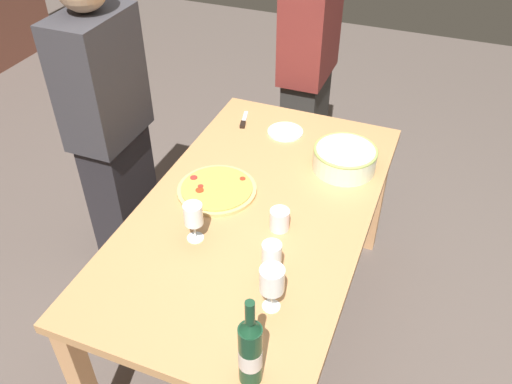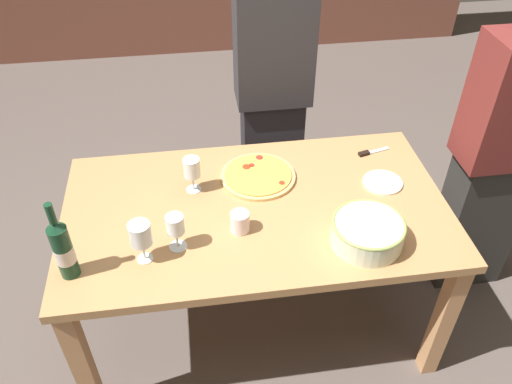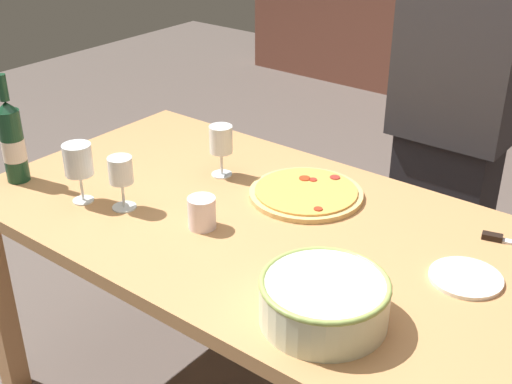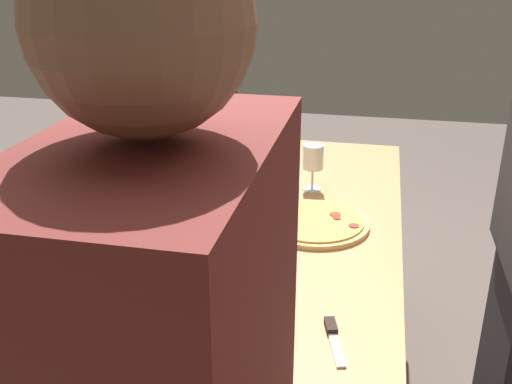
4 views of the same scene
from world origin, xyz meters
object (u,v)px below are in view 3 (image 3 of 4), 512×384
at_px(wine_glass_far_left, 121,172).
at_px(person_guest_left, 452,130).
at_px(dining_table, 256,246).
at_px(wine_glass_near_pizza, 78,162).
at_px(pizza, 306,193).
at_px(pizza_knife, 505,240).
at_px(wine_bottle, 12,141).
at_px(serving_bowl, 324,299).
at_px(cup_amber, 202,213).
at_px(wine_glass_by_bottle, 221,142).
at_px(side_plate, 466,278).

height_order(wine_glass_far_left, person_guest_left, person_guest_left).
distance_m(dining_table, wine_glass_near_pizza, 0.55).
height_order(dining_table, pizza, pizza).
height_order(wine_glass_far_left, pizza_knife, wine_glass_far_left).
relative_size(dining_table, wine_glass_near_pizza, 9.08).
distance_m(dining_table, wine_glass_far_left, 0.43).
bearing_deg(wine_bottle, serving_bowl, 0.04).
height_order(pizza, cup_amber, cup_amber).
distance_m(serving_bowl, wine_glass_by_bottle, 0.76).
distance_m(serving_bowl, side_plate, 0.38).
height_order(pizza, wine_glass_near_pizza, wine_glass_near_pizza).
xyz_separation_m(wine_glass_near_pizza, side_plate, (1.02, 0.30, -0.12)).
xyz_separation_m(dining_table, wine_glass_far_left, (-0.33, -0.19, 0.20)).
bearing_deg(pizza, person_guest_left, 74.77).
height_order(dining_table, pizza_knife, pizza_knife).
relative_size(wine_bottle, wine_glass_far_left, 2.15).
relative_size(wine_glass_near_pizza, wine_glass_far_left, 1.13).
xyz_separation_m(serving_bowl, person_guest_left, (-0.18, 1.08, -0.01)).
xyz_separation_m(dining_table, wine_glass_near_pizza, (-0.45, -0.23, 0.22)).
relative_size(pizza, wine_bottle, 1.00).
xyz_separation_m(wine_glass_near_pizza, person_guest_left, (0.66, 1.05, -0.07)).
distance_m(dining_table, pizza_knife, 0.66).
bearing_deg(pizza_knife, wine_glass_near_pizza, -153.03).
bearing_deg(side_plate, pizza_knife, 86.85).
bearing_deg(cup_amber, wine_glass_near_pizza, -164.52).
xyz_separation_m(serving_bowl, cup_amber, (-0.47, 0.13, -0.01)).
height_order(serving_bowl, side_plate, serving_bowl).
distance_m(cup_amber, pizza_knife, 0.79).
bearing_deg(serving_bowl, pizza, 127.99).
bearing_deg(side_plate, wine_glass_far_left, -164.05).
height_order(wine_glass_near_pizza, side_plate, wine_glass_near_pizza).
bearing_deg(serving_bowl, cup_amber, 164.09).
distance_m(pizza, wine_glass_far_left, 0.53).
relative_size(side_plate, pizza_knife, 1.07).
xyz_separation_m(wine_glass_by_bottle, cup_amber, (0.17, -0.28, -0.07)).
xyz_separation_m(cup_amber, side_plate, (0.65, 0.20, -0.04)).
xyz_separation_m(side_plate, person_guest_left, (-0.37, 0.74, 0.05)).
distance_m(dining_table, wine_glass_by_bottle, 0.36).
height_order(dining_table, wine_bottle, wine_bottle).
height_order(wine_bottle, wine_glass_far_left, wine_bottle).
height_order(wine_glass_by_bottle, person_guest_left, person_guest_left).
xyz_separation_m(wine_bottle, side_plate, (1.29, 0.34, -0.12)).
xyz_separation_m(serving_bowl, side_plate, (0.18, 0.34, -0.05)).
height_order(cup_amber, person_guest_left, person_guest_left).
bearing_deg(serving_bowl, dining_table, 146.00).
height_order(serving_bowl, pizza_knife, serving_bowl).
relative_size(wine_glass_near_pizza, cup_amber, 2.02).
bearing_deg(pizza_knife, pizza, -169.03).
bearing_deg(serving_bowl, wine_glass_far_left, 173.81).
relative_size(pizza, cup_amber, 3.81).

